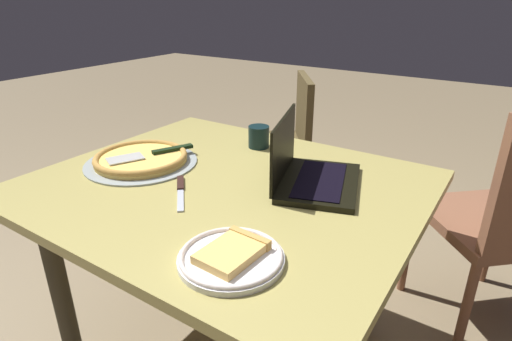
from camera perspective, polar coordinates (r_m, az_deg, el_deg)
dining_table at (r=1.34m, az=-4.20°, el=-5.12°), size 1.17×0.99×0.70m
laptop at (r=1.28m, az=7.27°, el=-0.15°), size 0.32×0.38×0.21m
pizza_plate at (r=0.93m, az=-3.38°, el=-11.68°), size 0.24×0.24×0.04m
pizza_tray at (r=1.49m, az=-15.53°, el=1.58°), size 0.38×0.38×0.04m
table_knife at (r=1.26m, az=-10.35°, el=-2.56°), size 0.17×0.18×0.01m
drink_cup at (r=1.58m, az=0.38°, el=4.70°), size 0.08×0.08×0.08m
chair_far at (r=2.30m, az=3.37°, el=4.35°), size 0.59×0.59×0.84m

